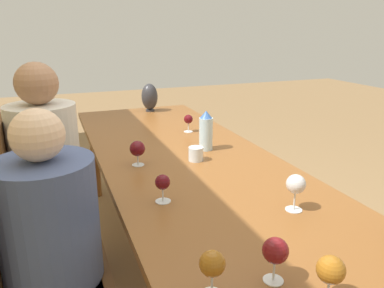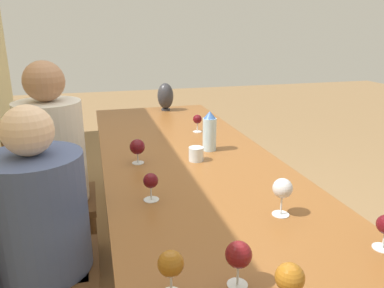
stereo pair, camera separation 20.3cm
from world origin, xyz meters
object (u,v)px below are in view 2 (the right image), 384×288
Objects in this scene: water_tumbler at (196,154)px; vase at (165,96)px; chair_far at (43,192)px; person_far at (56,165)px; wine_glass_7 at (197,120)px; wine_glass_0 at (290,278)px; chair_near at (25,258)px; water_bottle at (210,131)px; wine_glass_6 at (283,189)px; person_near at (46,235)px; wine_glass_3 at (137,147)px; wine_glass_1 at (151,182)px; wine_glass_4 at (239,255)px; wine_glass_5 at (171,264)px.

vase reaches higher than water_tumbler.
chair_far is 0.18m from person_far.
wine_glass_7 is 0.10× the size of person_far.
wine_glass_0 is 1.15m from chair_near.
wine_glass_7 is 0.12× the size of chair_near.
vase is at bearing 1.87° from water_bottle.
person_far is at bearing -7.60° from chair_near.
wine_glass_6 is 0.15× the size of chair_far.
wine_glass_6 is 1.11m from chair_near.
wine_glass_7 reaches higher than water_tumbler.
person_far reaches higher than chair_far.
wine_glass_0 is at bearing 172.02° from wine_glass_7.
wine_glass_3 is at bearing -46.02° from person_near.
water_tumbler is 0.06× the size of person_far.
vase is at bearing -3.77° from wine_glass_0.
water_tumbler is 0.59m from wine_glass_7.
water_tumbler is at bearing -36.83° from wine_glass_1.
vase is 1.34m from person_far.
water_bottle is at bearing -58.53° from person_near.
wine_glass_6 is (0.35, -0.32, 0.01)m from wine_glass_4.
wine_glass_4 is (-1.20, 0.29, -0.02)m from water_bottle.
water_tumbler is 0.60× the size of wine_glass_0.
water_tumbler is 0.53× the size of wine_glass_6.
chair_near is at bearing 46.54° from wine_glass_4.
chair_far is (0.14, 0.98, -0.34)m from water_bottle.
wine_glass_0 is 0.15m from wine_glass_4.
wine_glass_6 is 1.45m from chair_far.
vase is at bearing -13.13° from wine_glass_1.
wine_glass_5 is 0.14× the size of chair_far.
chair_near is at bearing 90.00° from person_near.
wine_glass_5 is 1.40m from person_far.
chair_near is at bearing 118.94° from water_bottle.
wine_glass_5 is (-1.18, 0.48, -0.02)m from water_bottle.
wine_glass_5 is at bearing 157.75° from water_bottle.
chair_far is (-0.27, 1.02, -0.31)m from wine_glass_7.
chair_near and chair_far have the same top height.
wine_glass_7 is at bearing -47.02° from chair_near.
wine_glass_1 is (-0.58, 0.44, -0.03)m from water_bottle.
wine_glass_4 reaches higher than wine_glass_5.
wine_glass_3 is at bearing -115.69° from chair_far.
wine_glass_0 is 1.01× the size of wine_glass_3.
wine_glass_5 reaches higher than water_tumbler.
chair_far is (0.69, 0.00, 0.00)m from chair_near.
person_near is (0.04, 0.44, -0.21)m from wine_glass_1.
wine_glass_0 is 1.10× the size of wine_glass_7.
wine_glass_1 and wine_glass_7 have the same top height.
person_near reaches higher than wine_glass_6.
water_tumbler is 0.61× the size of wine_glass_3.
wine_glass_0 is at bearing -154.79° from person_far.
wine_glass_0 is 0.53m from wine_glass_6.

